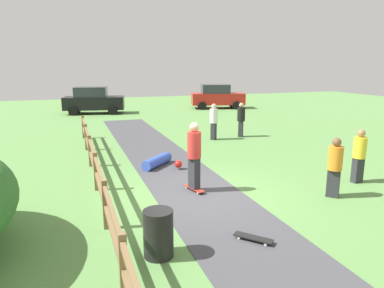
{
  "coord_description": "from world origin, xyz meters",
  "views": [
    {
      "loc": [
        -3.2,
        -8.7,
        3.5
      ],
      "look_at": [
        0.46,
        1.84,
        1.0
      ],
      "focal_mm": 33.42,
      "sensor_mm": 36.0,
      "label": 1
    }
  ],
  "objects": [
    {
      "name": "skater_fallen",
      "position": [
        -0.37,
        2.97,
        0.2
      ],
      "size": [
        1.36,
        1.36,
        0.36
      ],
      "color": "blue",
      "rests_on": "asphalt_path"
    },
    {
      "name": "trash_bin",
      "position": [
        -1.8,
        -2.78,
        0.45
      ],
      "size": [
        0.56,
        0.56,
        0.9
      ],
      "primitive_type": "cylinder",
      "color": "black",
      "rests_on": "ground_plane"
    },
    {
      "name": "bystander_white",
      "position": [
        3.21,
        6.65,
        0.94
      ],
      "size": [
        0.54,
        0.54,
        1.7
      ],
      "color": "#2D2D33",
      "rests_on": "ground_plane"
    },
    {
      "name": "parked_car_red",
      "position": [
        8.18,
        17.95,
        0.96
      ],
      "size": [
        4.49,
        2.74,
        1.92
      ],
      "color": "red",
      "rests_on": "ground_plane"
    },
    {
      "name": "bystander_yellow",
      "position": [
        4.9,
        -0.58,
        0.89
      ],
      "size": [
        0.42,
        0.42,
        1.62
      ],
      "color": "#2D2D33",
      "rests_on": "ground_plane"
    },
    {
      "name": "skateboard_loose",
      "position": [
        0.13,
        -2.88,
        0.09
      ],
      "size": [
        0.68,
        0.73,
        0.08
      ],
      "color": "black",
      "rests_on": "asphalt_path"
    },
    {
      "name": "ground_plane",
      "position": [
        0.0,
        0.0,
        0.0
      ],
      "size": [
        60.0,
        60.0,
        0.0
      ],
      "primitive_type": "plane",
      "color": "#60934C"
    },
    {
      "name": "bystander_black",
      "position": [
        4.73,
        6.83,
        0.92
      ],
      "size": [
        0.53,
        0.53,
        1.67
      ],
      "color": "#2D2D33",
      "rests_on": "ground_plane"
    },
    {
      "name": "wooden_fence",
      "position": [
        -2.6,
        0.0,
        0.67
      ],
      "size": [
        0.12,
        18.12,
        1.1
      ],
      "color": "olive",
      "rests_on": "ground_plane"
    },
    {
      "name": "parked_car_black",
      "position": [
        -1.47,
        17.95,
        0.96
      ],
      "size": [
        4.45,
        2.63,
        1.92
      ],
      "color": "black",
      "rests_on": "ground_plane"
    },
    {
      "name": "asphalt_path",
      "position": [
        0.0,
        0.0,
        0.01
      ],
      "size": [
        2.4,
        28.0,
        0.02
      ],
      "primitive_type": "cube",
      "color": "#47474C",
      "rests_on": "ground_plane"
    },
    {
      "name": "bystander_orange",
      "position": [
        3.36,
        -1.34,
        0.89
      ],
      "size": [
        0.54,
        0.54,
        1.62
      ],
      "color": "#2D2D33",
      "rests_on": "ground_plane"
    },
    {
      "name": "skater_riding",
      "position": [
        -0.03,
        0.27,
        1.11
      ],
      "size": [
        0.46,
        0.82,
        1.94
      ],
      "color": "#B23326",
      "rests_on": "asphalt_path"
    }
  ]
}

